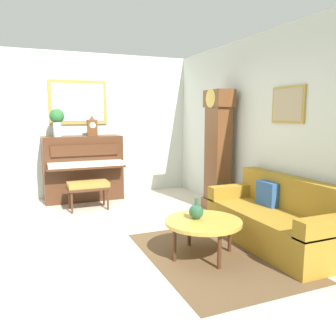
% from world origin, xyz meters
% --- Properties ---
extents(ground_plane, '(6.40, 6.00, 0.10)m').
position_xyz_m(ground_plane, '(0.00, 0.00, -0.05)').
color(ground_plane, beige).
extents(wall_left, '(0.13, 4.90, 2.80)m').
position_xyz_m(wall_left, '(-2.60, 0.00, 1.41)').
color(wall_left, silver).
rests_on(wall_left, ground_plane).
extents(wall_back, '(5.30, 0.13, 2.80)m').
position_xyz_m(wall_back, '(0.01, 2.40, 1.40)').
color(wall_back, silver).
rests_on(wall_back, ground_plane).
extents(area_rug, '(2.10, 1.50, 0.01)m').
position_xyz_m(area_rug, '(1.11, 1.07, 0.00)').
color(area_rug, brown).
rests_on(area_rug, ground_plane).
extents(piano, '(0.87, 1.44, 1.22)m').
position_xyz_m(piano, '(-2.23, 0.10, 0.62)').
color(piano, '#4C2B19').
rests_on(piano, ground_plane).
extents(piano_bench, '(0.42, 0.70, 0.48)m').
position_xyz_m(piano_bench, '(-1.47, 0.06, 0.41)').
color(piano_bench, '#4C2B19').
rests_on(piano_bench, ground_plane).
extents(grandfather_clock, '(0.52, 0.34, 2.03)m').
position_xyz_m(grandfather_clock, '(-0.60, 2.09, 0.96)').
color(grandfather_clock, brown).
rests_on(grandfather_clock, ground_plane).
extents(couch, '(1.90, 0.80, 0.84)m').
position_xyz_m(couch, '(1.07, 1.96, 0.31)').
color(couch, olive).
rests_on(couch, ground_plane).
extents(coffee_table, '(0.88, 0.88, 0.43)m').
position_xyz_m(coffee_table, '(1.06, 0.93, 0.40)').
color(coffee_table, gold).
rests_on(coffee_table, ground_plane).
extents(mantel_clock, '(0.13, 0.18, 0.38)m').
position_xyz_m(mantel_clock, '(-2.23, 0.30, 1.39)').
color(mantel_clock, brown).
rests_on(mantel_clock, piano).
extents(flower_vase, '(0.26, 0.26, 0.58)m').
position_xyz_m(flower_vase, '(-2.23, -0.33, 1.54)').
color(flower_vase, silver).
rests_on(flower_vase, piano).
extents(green_jug, '(0.17, 0.17, 0.24)m').
position_xyz_m(green_jug, '(0.98, 0.88, 0.52)').
color(green_jug, '#234C33').
rests_on(green_jug, coffee_table).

